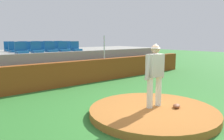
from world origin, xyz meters
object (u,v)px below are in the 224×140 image
object	(u,v)px
stadium_chair_8	(55,48)
stadium_chair_10	(10,48)
stadium_chair_5	(15,49)
stadium_chair_0	(21,50)
stadium_chair_6	(30,48)
stadium_chair_11	(23,48)
stadium_chair_1	(37,49)
pitcher	(155,71)
stadium_chair_3	(63,48)
stadium_chair_9	(67,47)
baseball	(160,101)
stadium_chair_7	(43,48)
stadium_chair_12	(37,47)
stadium_chair_2	(51,49)
fielding_glove	(176,106)
stadium_chair_14	(59,47)
stadium_chair_4	(76,48)
stadium_chair_13	(48,47)

from	to	relation	value
stadium_chair_8	stadium_chair_10	xyz separation A→B (m)	(-2.07, 0.89, 0.00)
stadium_chair_5	stadium_chair_10	distance (m)	0.87
stadium_chair_0	stadium_chair_6	distance (m)	1.17
stadium_chair_5	stadium_chair_11	xyz separation A→B (m)	(0.72, 0.88, 0.00)
stadium_chair_5	stadium_chair_1	bearing A→B (deg)	126.88
stadium_chair_1	stadium_chair_10	xyz separation A→B (m)	(-0.67, 1.81, 0.00)
stadium_chair_5	pitcher	bearing A→B (deg)	102.32
stadium_chair_3	stadium_chair_9	distance (m)	1.13
baseball	stadium_chair_7	bearing A→B (deg)	95.46
stadium_chair_6	stadium_chair_12	bearing A→B (deg)	-126.97
stadium_chair_2	stadium_chair_3	world-z (taller)	same
stadium_chair_3	fielding_glove	bearing A→B (deg)	88.93
fielding_glove	stadium_chair_14	distance (m)	8.70
baseball	stadium_chair_3	world-z (taller)	stadium_chair_3
stadium_chair_7	stadium_chair_11	world-z (taller)	same
pitcher	baseball	world-z (taller)	pitcher
stadium_chair_6	stadium_chair_4	bearing A→B (deg)	156.72
stadium_chair_14	stadium_chair_8	bearing A→B (deg)	51.54
stadium_chair_0	stadium_chair_3	size ratio (longest dim) A/B	1.00
stadium_chair_5	stadium_chair_12	xyz separation A→B (m)	(1.45, 0.89, 0.00)
stadium_chair_5	stadium_chair_12	size ratio (longest dim) A/B	1.00
stadium_chair_0	stadium_chair_9	distance (m)	2.95
pitcher	stadium_chair_12	xyz separation A→B (m)	(-0.13, 8.10, 0.39)
stadium_chair_8	stadium_chair_10	distance (m)	2.25
stadium_chair_10	stadium_chair_11	xyz separation A→B (m)	(0.68, 0.00, 0.00)
stadium_chair_4	stadium_chair_12	size ratio (longest dim) A/B	1.00
baseball	stadium_chair_3	distance (m)	6.27
stadium_chair_4	stadium_chair_13	size ratio (longest dim) A/B	1.00
stadium_chair_9	stadium_chair_13	distance (m)	1.16
pitcher	stadium_chair_4	distance (m)	6.41
stadium_chair_2	stadium_chair_5	xyz separation A→B (m)	(-1.42, 0.90, 0.00)
stadium_chair_0	stadium_chair_11	xyz separation A→B (m)	(0.72, 1.82, 0.00)
stadium_chair_10	stadium_chair_9	bearing A→B (deg)	161.61
stadium_chair_6	stadium_chair_7	distance (m)	0.67
stadium_chair_3	stadium_chair_5	distance (m)	2.30
fielding_glove	stadium_chair_12	world-z (taller)	stadium_chair_12
stadium_chair_1	stadium_chair_7	bearing A→B (deg)	-128.56
pitcher	stadium_chair_7	size ratio (longest dim) A/B	3.64
stadium_chair_10	stadium_chair_3	bearing A→B (deg)	138.97
stadium_chair_0	stadium_chair_10	distance (m)	1.81
stadium_chair_7	pitcher	bearing A→B (deg)	91.27
stadium_chair_5	stadium_chair_14	distance (m)	2.92
pitcher	stadium_chair_14	world-z (taller)	pitcher
stadium_chair_0	stadium_chair_2	size ratio (longest dim) A/B	1.00
stadium_chair_2	stadium_chair_5	world-z (taller)	same
fielding_glove	stadium_chair_7	xyz separation A→B (m)	(-0.56, 7.65, 1.39)
stadium_chair_10	stadium_chair_6	bearing A→B (deg)	127.90
stadium_chair_10	stadium_chair_14	size ratio (longest dim) A/B	1.00
stadium_chair_11	stadium_chair_12	bearing A→B (deg)	-179.01
pitcher	stadium_chair_12	world-z (taller)	pitcher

